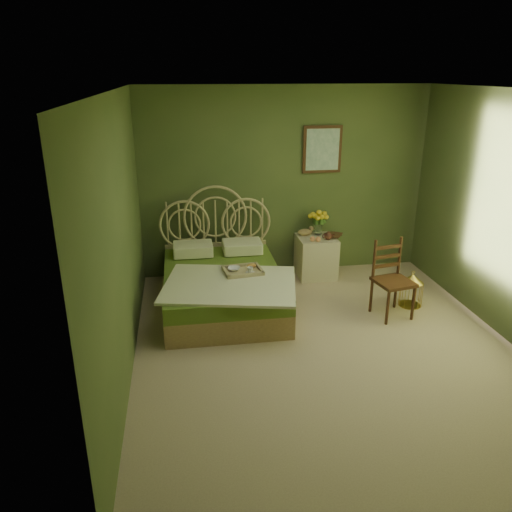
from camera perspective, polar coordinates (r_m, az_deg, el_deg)
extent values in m
plane|color=#C3AB8D|center=(5.44, 8.00, -10.34)|extent=(4.50, 4.50, 0.00)
plane|color=silver|center=(4.68, 9.62, 18.17)|extent=(4.50, 4.50, 0.00)
plane|color=#586434|center=(7.01, 3.30, 8.36)|extent=(4.00, 0.00, 4.00)
plane|color=#586434|center=(4.72, -15.14, 1.65)|extent=(0.00, 4.50, 4.50)
cube|color=#37220F|center=(7.03, 7.58, 11.98)|extent=(0.54, 0.03, 0.64)
cube|color=silver|center=(7.01, 7.63, 11.96)|extent=(0.46, 0.01, 0.56)
cube|color=tan|center=(6.20, -3.79, -4.64)|extent=(1.40, 1.87, 0.28)
cube|color=olive|center=(6.10, -3.84, -2.65)|extent=(1.40, 1.87, 0.19)
cube|color=white|center=(5.68, -2.98, -3.27)|extent=(1.67, 1.40, 0.03)
cube|color=white|center=(6.63, -7.21, 0.80)|extent=(0.51, 0.37, 0.15)
cube|color=white|center=(6.68, -1.59, 1.09)|extent=(0.51, 0.37, 0.15)
cube|color=#C6B884|center=(5.98, -1.52, -1.94)|extent=(0.49, 0.40, 0.04)
ellipsoid|color=#B77A38|center=(6.06, -0.51, -1.12)|extent=(0.12, 0.07, 0.05)
cube|color=#F3E8C5|center=(7.11, 6.86, -0.07)|extent=(0.52, 0.52, 0.58)
cylinder|color=silver|center=(7.12, 7.13, 3.15)|extent=(0.10, 0.10, 0.18)
ellipsoid|color=tan|center=(7.06, 5.61, 2.72)|extent=(0.21, 0.11, 0.10)
sphere|color=#F3965E|center=(6.84, 6.48, 1.96)|extent=(0.07, 0.07, 0.07)
sphere|color=#F3965E|center=(6.84, 7.12, 1.93)|extent=(0.07, 0.07, 0.07)
cube|color=#37220F|center=(6.07, 15.45, -2.88)|extent=(0.48, 0.48, 0.04)
cylinder|color=#37220F|center=(5.95, 14.38, -5.59)|extent=(0.03, 0.03, 0.44)
cylinder|color=#37220F|center=(6.09, 17.42, -5.28)|extent=(0.03, 0.03, 0.44)
cylinder|color=#37220F|center=(6.24, 13.16, -4.22)|extent=(0.03, 0.03, 0.44)
cylinder|color=#37220F|center=(6.37, 16.09, -3.96)|extent=(0.03, 0.03, 0.44)
cube|color=#37220F|center=(6.13, 15.02, -0.17)|extent=(0.35, 0.10, 0.48)
cylinder|color=#B28E39|center=(6.58, 17.14, -5.34)|extent=(0.28, 0.28, 0.01)
cylinder|color=#B28E39|center=(6.52, 17.27, -4.15)|extent=(0.28, 0.28, 0.31)
cone|color=#B28E39|center=(6.43, 17.46, -2.46)|extent=(0.28, 0.28, 0.11)
imported|color=#381E0F|center=(7.08, 8.33, 2.31)|extent=(0.23, 0.26, 0.02)
imported|color=#472819|center=(7.08, 8.34, 2.48)|extent=(0.27, 0.29, 0.02)
imported|color=white|center=(6.00, -2.53, -1.48)|extent=(0.18, 0.18, 0.04)
imported|color=white|center=(5.91, -0.68, -1.61)|extent=(0.09, 0.09, 0.07)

